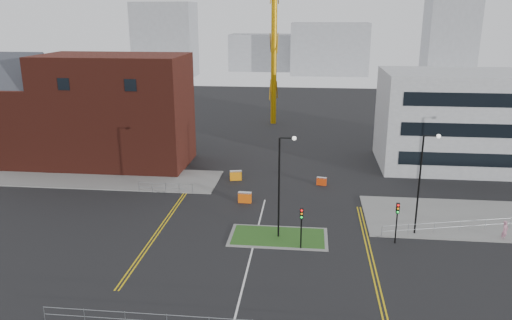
{
  "coord_description": "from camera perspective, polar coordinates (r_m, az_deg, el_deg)",
  "views": [
    {
      "loc": [
        4.38,
        -31.97,
        18.92
      ],
      "look_at": [
        -0.71,
        14.81,
        5.0
      ],
      "focal_mm": 35.0,
      "sensor_mm": 36.0,
      "label": 1
    }
  ],
  "objects": [
    {
      "name": "ground",
      "position": [
        37.41,
        -1.41,
        -13.91
      ],
      "size": [
        200.0,
        200.0,
        0.0
      ],
      "primitive_type": "plane",
      "color": "black",
      "rests_on": "ground"
    },
    {
      "name": "pavement_left",
      "position": [
        62.16,
        -17.23,
        -1.95
      ],
      "size": [
        28.0,
        8.0,
        0.12
      ],
      "primitive_type": "cube",
      "color": "slate",
      "rests_on": "ground"
    },
    {
      "name": "pavement_right",
      "position": [
        52.72,
        25.41,
        -6.17
      ],
      "size": [
        24.0,
        10.0,
        0.12
      ],
      "primitive_type": "cube",
      "color": "slate",
      "rests_on": "ground"
    },
    {
      "name": "island_kerb",
      "position": [
        44.27,
        2.57,
        -8.78
      ],
      "size": [
        8.6,
        4.6,
        0.08
      ],
      "primitive_type": "cube",
      "color": "slate",
      "rests_on": "ground"
    },
    {
      "name": "grass_island",
      "position": [
        44.26,
        2.57,
        -8.76
      ],
      "size": [
        8.0,
        4.0,
        0.12
      ],
      "primitive_type": "cube",
      "color": "#224C19",
      "rests_on": "ground"
    },
    {
      "name": "brick_building",
      "position": [
        67.01,
        -18.08,
        5.29
      ],
      "size": [
        24.2,
        10.07,
        14.24
      ],
      "color": "#4F1C13",
      "rests_on": "ground"
    },
    {
      "name": "office_block",
      "position": [
        68.73,
        24.49,
        4.16
      ],
      "size": [
        25.0,
        12.2,
        12.0
      ],
      "color": "#A0A2A4",
      "rests_on": "ground"
    },
    {
      "name": "streetlamp_island",
      "position": [
        42.25,
        2.95,
        -2.19
      ],
      "size": [
        1.46,
        0.36,
        9.18
      ],
      "color": "black",
      "rests_on": "ground"
    },
    {
      "name": "streetlamp_right_near",
      "position": [
        45.18,
        18.49,
        -1.8
      ],
      "size": [
        1.46,
        0.36,
        9.18
      ],
      "color": "black",
      "rests_on": "ground"
    },
    {
      "name": "traffic_light_island",
      "position": [
        41.33,
        5.21,
        -6.9
      ],
      "size": [
        0.28,
        0.33,
        3.65
      ],
      "color": "black",
      "rests_on": "ground"
    },
    {
      "name": "traffic_light_right",
      "position": [
        43.84,
        15.84,
        -6.09
      ],
      "size": [
        0.28,
        0.33,
        3.65
      ],
      "color": "black",
      "rests_on": "ground"
    },
    {
      "name": "railing_left",
      "position": [
        55.36,
        -10.3,
        -2.97
      ],
      "size": [
        6.05,
        0.05,
        1.1
      ],
      "color": "gray",
      "rests_on": "ground"
    },
    {
      "name": "railing_right",
      "position": [
        49.79,
        24.77,
        -6.5
      ],
      "size": [
        19.05,
        5.05,
        1.1
      ],
      "color": "gray",
      "rests_on": "ground"
    },
    {
      "name": "centre_line",
      "position": [
        39.13,
        -1.02,
        -12.43
      ],
      "size": [
        0.15,
        30.0,
        0.01
      ],
      "primitive_type": "cube",
      "color": "silver",
      "rests_on": "ground"
    },
    {
      "name": "yellow_left_a",
      "position": [
        47.94,
        -10.61,
        -7.06
      ],
      "size": [
        0.12,
        24.0,
        0.01
      ],
      "primitive_type": "cube",
      "color": "gold",
      "rests_on": "ground"
    },
    {
      "name": "yellow_left_b",
      "position": [
        47.86,
        -10.26,
        -7.08
      ],
      "size": [
        0.12,
        24.0,
        0.01
      ],
      "primitive_type": "cube",
      "color": "gold",
      "rests_on": "ground"
    },
    {
      "name": "yellow_right_a",
      "position": [
        42.73,
        12.63,
        -10.23
      ],
      "size": [
        0.12,
        20.0,
        0.01
      ],
      "primitive_type": "cube",
      "color": "gold",
      "rests_on": "ground"
    },
    {
      "name": "yellow_right_b",
      "position": [
        42.77,
        13.04,
        -10.23
      ],
      "size": [
        0.12,
        20.0,
        0.01
      ],
      "primitive_type": "cube",
      "color": "gold",
      "rests_on": "ground"
    },
    {
      "name": "skyline_a",
      "position": [
        158.52,
        -10.33,
        13.36
      ],
      "size": [
        18.0,
        12.0,
        22.0
      ],
      "primitive_type": "cube",
      "color": "gray",
      "rests_on": "ground"
    },
    {
      "name": "skyline_b",
      "position": [
        162.44,
        8.38,
        12.46
      ],
      "size": [
        24.0,
        12.0,
        16.0
      ],
      "primitive_type": "cube",
      "color": "gray",
      "rests_on": "ground"
    },
    {
      "name": "skyline_c",
      "position": [
        162.22,
        21.34,
        13.66
      ],
      "size": [
        14.0,
        12.0,
        28.0
      ],
      "primitive_type": "cube",
      "color": "gray",
      "rests_on": "ground"
    },
    {
      "name": "skyline_d",
      "position": [
        172.9,
        2.14,
        12.18
      ],
      "size": [
        30.0,
        12.0,
        12.0
      ],
      "primitive_type": "cube",
      "color": "gray",
      "rests_on": "ground"
    },
    {
      "name": "pedestrian",
      "position": [
        48.4,
        26.56,
        -7.23
      ],
      "size": [
        0.78,
        0.74,
        1.8
      ],
      "primitive_type": "imported",
      "rotation": [
        0.0,
        0.0,
        0.64
      ],
      "color": "#C17D93",
      "rests_on": "ground"
    },
    {
      "name": "barrier_left",
      "position": [
        51.74,
        -1.29,
        -4.24
      ],
      "size": [
        1.37,
        0.5,
        1.14
      ],
      "color": "#ED5B0D",
      "rests_on": "ground"
    },
    {
      "name": "barrier_mid",
      "position": [
        58.58,
        -2.33,
        -1.73
      ],
      "size": [
        1.44,
        0.74,
        1.16
      ],
      "color": "orange",
      "rests_on": "ground"
    },
    {
      "name": "barrier_right",
      "position": [
        57.4,
        7.5,
        -2.38
      ],
      "size": [
        1.15,
        0.58,
        0.93
      ],
      "color": "#E03D0C",
      "rests_on": "ground"
    }
  ]
}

